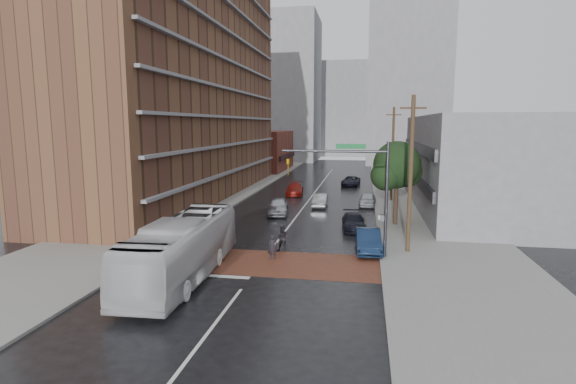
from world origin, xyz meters
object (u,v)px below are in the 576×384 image
Objects in this scene: transit_bus at (183,248)px; car_parked_mid at (354,222)px; car_travel_c at (295,189)px; car_parked_near at (368,241)px; car_travel_b at (320,200)px; car_parked_far at (368,199)px; pedestrian_b at (283,239)px; suv_travel at (351,181)px; pedestrian_a at (273,247)px; car_travel_a at (278,206)px.

transit_bus is 2.71× the size of car_parked_mid.
car_parked_near reaches higher than car_travel_c.
car_travel_b is 4.91m from car_parked_far.
car_parked_mid is (4.34, 7.13, -0.25)m from pedestrian_b.
suv_travel is 31.77m from car_parked_near.
pedestrian_b is 0.38× the size of suv_travel.
car_travel_c is 1.05× the size of car_parked_near.
pedestrian_b is 0.44× the size of car_parked_far.
car_travel_b is 16.16m from car_parked_near.
pedestrian_b reaches higher than car_parked_far.
pedestrian_a reaches higher than car_travel_b.
pedestrian_b reaches higher than car_travel_a.
suv_travel is at bearing 80.63° from pedestrian_a.
suv_travel is (3.58, 34.42, -0.12)m from pedestrian_a.
pedestrian_a is 0.33× the size of suv_travel.
car_parked_far is at bearing 27.82° from car_travel_a.
car_travel_a is at bearing -128.28° from car_travel_b.
pedestrian_a is 25.50m from car_travel_c.
pedestrian_a reaches higher than car_parked_mid.
pedestrian_b reaches higher than car_parked_mid.
car_travel_a is 1.16× the size of car_travel_b.
pedestrian_b is at bearing 75.52° from pedestrian_a.
transit_bus is 7.75× the size of pedestrian_a.
car_parked_far is at bearing 70.17° from pedestrian_a.
transit_bus reaches higher than pedestrian_a.
pedestrian_b is at bearing -89.25° from suv_travel.
car_travel_c is at bearing 116.68° from car_travel_b.
pedestrian_a is 0.32× the size of car_travel_c.
pedestrian_a is 0.34× the size of car_parked_near.
car_parked_far is at bearing 16.17° from car_travel_b.
transit_bus is 2.60× the size of car_travel_a.
pedestrian_b is 5.53m from car_parked_near.
transit_bus reaches higher than car_travel_b.
car_travel_c is (-3.72, 7.17, 0.04)m from car_travel_b.
car_travel_c is 1.01× the size of suv_travel.
car_travel_b is (3.44, 4.47, -0.13)m from car_travel_a.
car_travel_c is at bearing 148.84° from car_parked_far.
car_travel_a reaches higher than car_parked_near.
suv_travel is (3.24, 32.70, -0.23)m from pedestrian_b.
suv_travel is at bearing 50.41° from car_travel_c.
pedestrian_a is at bearing -88.36° from car_travel_a.
pedestrian_a is 10.01m from car_parked_mid.
car_travel_a is (1.68, 17.83, -0.87)m from transit_bus.
car_parked_near is at bearing -84.76° from car_parked_mid.
pedestrian_b is 0.40× the size of car_parked_mid.
car_travel_b is at bearing 106.14° from car_parked_mid.
transit_bus is at bearing -137.90° from pedestrian_a.
car_parked_mid is at bearing 57.03° from pedestrian_b.
car_parked_mid is 1.09× the size of car_parked_far.
car_travel_b is (1.08, 18.19, -0.12)m from pedestrian_a.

